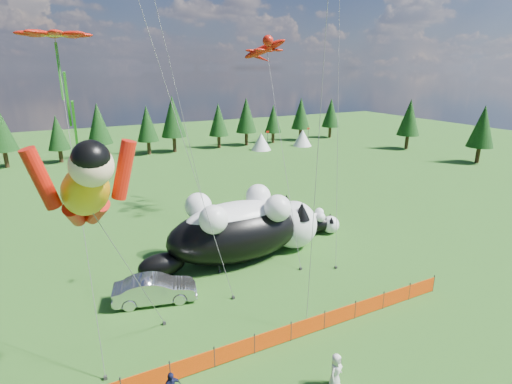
# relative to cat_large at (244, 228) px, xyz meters

# --- Properties ---
(ground) EXTENTS (160.00, 160.00, 0.00)m
(ground) POSITION_rel_cat_large_xyz_m (-2.88, -6.25, -2.26)
(ground) COLOR #0E3A0A
(ground) RESTS_ON ground
(safety_fence) EXTENTS (22.06, 0.06, 1.10)m
(safety_fence) POSITION_rel_cat_large_xyz_m (-2.88, -9.25, -1.76)
(safety_fence) COLOR #262626
(safety_fence) RESTS_ON ground
(tree_line) EXTENTS (90.00, 4.00, 8.00)m
(tree_line) POSITION_rel_cat_large_xyz_m (-2.88, 38.75, 1.74)
(tree_line) COLOR black
(tree_line) RESTS_ON ground
(festival_tents) EXTENTS (50.00, 3.20, 2.80)m
(festival_tents) POSITION_rel_cat_large_xyz_m (8.12, 33.75, -0.86)
(festival_tents) COLOR white
(festival_tents) RESTS_ON ground
(cat_large) EXTENTS (13.16, 4.70, 4.76)m
(cat_large) POSITION_rel_cat_large_xyz_m (0.00, 0.00, 0.00)
(cat_large) COLOR black
(cat_large) RESTS_ON ground
(cat_small) EXTENTS (4.84, 3.58, 1.91)m
(cat_small) POSITION_rel_cat_large_xyz_m (6.71, 1.60, -1.35)
(cat_small) COLOR black
(cat_small) RESTS_ON ground
(car) EXTENTS (4.90, 2.69, 1.53)m
(car) POSITION_rel_cat_large_xyz_m (-6.93, -2.74, -1.50)
(car) COLOR silver
(car) RESTS_ON ground
(spectator_e) EXTENTS (0.91, 0.78, 1.57)m
(spectator_e) POSITION_rel_cat_large_xyz_m (-1.78, -12.60, -1.48)
(spectator_e) COLOR silver
(spectator_e) RESTS_ON ground
(superhero_kite) EXTENTS (5.58, 6.47, 11.74)m
(superhero_kite) POSITION_rel_cat_large_xyz_m (-10.21, -8.93, 6.50)
(superhero_kite) COLOR orange
(superhero_kite) RESTS_ON ground
(gecko_kite) EXTENTS (6.17, 14.51, 18.47)m
(gecko_kite) POSITION_rel_cat_large_xyz_m (5.81, 7.98, 12.08)
(gecko_kite) COLOR #BC1409
(gecko_kite) RESTS_ON ground
(flower_kite) EXTENTS (3.74, 6.90, 14.92)m
(flower_kite) POSITION_rel_cat_large_xyz_m (-10.29, -2.84, 11.79)
(flower_kite) COLOR #BC1409
(flower_kite) RESTS_ON ground
(diamond_kite_c) EXTENTS (2.47, 2.93, 17.48)m
(diamond_kite_c) POSITION_rel_cat_large_xyz_m (1.24, -6.71, 13.43)
(diamond_kite_c) COLOR #0B3EB2
(diamond_kite_c) RESTS_ON ground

